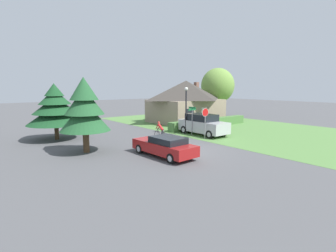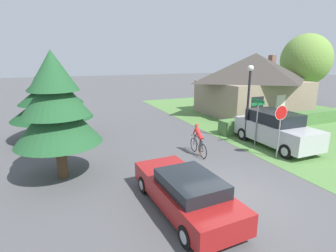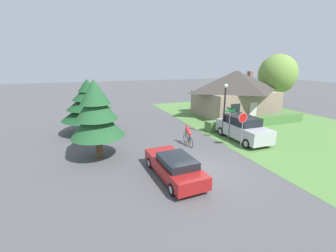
{
  "view_description": "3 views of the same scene",
  "coord_description": "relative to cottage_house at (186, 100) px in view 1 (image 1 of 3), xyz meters",
  "views": [
    {
      "loc": [
        -11.87,
        -13.09,
        4.46
      ],
      "look_at": [
        1.29,
        3.36,
        1.29
      ],
      "focal_mm": 28.0,
      "sensor_mm": 36.0,
      "label": 1
    },
    {
      "loc": [
        -5.2,
        -6.83,
        4.8
      ],
      "look_at": [
        -0.99,
        3.11,
        1.99
      ],
      "focal_mm": 28.0,
      "sensor_mm": 36.0,
      "label": 2
    },
    {
      "loc": [
        -5.99,
        -10.25,
        6.02
      ],
      "look_at": [
        -0.34,
        4.55,
        1.56
      ],
      "focal_mm": 24.0,
      "sensor_mm": 36.0,
      "label": 3
    }
  ],
  "objects": [
    {
      "name": "parked_suv_right",
      "position": [
        -5.07,
        -7.9,
        -1.75
      ],
      "size": [
        2.08,
        4.87,
        1.94
      ],
      "rotation": [
        0.0,
        0.0,
        1.57
      ],
      "color": "#B7B7BC",
      "rests_on": "ground"
    },
    {
      "name": "street_lamp",
      "position": [
        -6.02,
        -6.58,
        0.19
      ],
      "size": [
        0.34,
        0.34,
        4.5
      ],
      "color": "black",
      "rests_on": "ground"
    },
    {
      "name": "hedge_row",
      "position": [
        -0.94,
        -4.99,
        -2.25
      ],
      "size": [
        11.32,
        0.9,
        0.93
      ],
      "primitive_type": "cube",
      "color": "#4C7A3D",
      "rests_on": "ground"
    },
    {
      "name": "stop_sign",
      "position": [
        -6.4,
        -9.41,
        -0.84
      ],
      "size": [
        0.71,
        0.07,
        2.65
      ],
      "rotation": [
        0.0,
        0.0,
        3.1
      ],
      "color": "gray",
      "rests_on": "ground"
    },
    {
      "name": "deciduous_tree_right",
      "position": [
        7.1,
        0.93,
        1.91
      ],
      "size": [
        4.81,
        4.81,
        7.15
      ],
      "color": "#4C3823",
      "rests_on": "ground"
    },
    {
      "name": "cyclist",
      "position": [
        -9.68,
        -7.43,
        -1.96
      ],
      "size": [
        0.44,
        1.82,
        1.57
      ],
      "rotation": [
        0.0,
        0.0,
        1.52
      ],
      "color": "black",
      "rests_on": "ground"
    },
    {
      "name": "grass_verge_right",
      "position": [
        0.9,
        -7.63,
        -2.71
      ],
      "size": [
        16.0,
        36.0,
        0.01
      ],
      "primitive_type": "cube",
      "color": "#568442",
      "rests_on": "ground"
    },
    {
      "name": "street_name_sign",
      "position": [
        -6.12,
        -7.52,
        -0.88
      ],
      "size": [
        0.9,
        0.9,
        2.64
      ],
      "color": "gray",
      "rests_on": "ground"
    },
    {
      "name": "conifer_tall_far",
      "position": [
        -16.4,
        -1.65,
        -0.08
      ],
      "size": [
        4.66,
        4.66,
        4.74
      ],
      "color": "#4C3823",
      "rests_on": "ground"
    },
    {
      "name": "ground_plane",
      "position": [
        -10.83,
        -11.63,
        -2.71
      ],
      "size": [
        140.0,
        140.0,
        0.0
      ],
      "primitive_type": "plane",
      "color": "#515154"
    },
    {
      "name": "conifer_tall_near",
      "position": [
        -16.14,
        -7.55,
        0.33
      ],
      "size": [
        3.35,
        3.35,
        5.11
      ],
      "color": "#4C3823",
      "rests_on": "ground"
    },
    {
      "name": "cottage_house",
      "position": [
        0.0,
        0.0,
        0.0
      ],
      "size": [
        9.27,
        6.97,
        5.22
      ],
      "rotation": [
        0.0,
        0.0,
        0.02
      ],
      "color": "gray",
      "rests_on": "ground"
    },
    {
      "name": "sedan_left_lane",
      "position": [
        -12.57,
        -11.71,
        -2.05
      ],
      "size": [
        1.99,
        4.75,
        1.31
      ],
      "rotation": [
        0.0,
        0.0,
        1.62
      ],
      "color": "maroon",
      "rests_on": "ground"
    }
  ]
}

